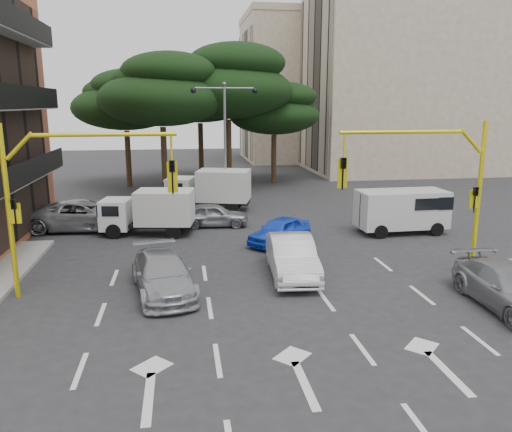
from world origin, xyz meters
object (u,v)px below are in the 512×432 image
(signal_mast_left, at_px, (62,186))
(van_white, at_px, (401,211))
(signal_mast_right, at_px, (437,177))
(car_blue_compact, at_px, (280,231))
(car_silver_cross_b, at_px, (213,215))
(car_silver_cross_a, at_px, (84,215))
(box_truck_b, at_px, (209,190))
(car_silver_parked, at_px, (509,288))
(box_truck_a, at_px, (149,213))
(car_silver_wagon, at_px, (163,274))
(street_lamp_center, at_px, (225,123))
(car_white_hatch, at_px, (292,256))

(signal_mast_left, bearing_deg, van_white, 22.89)
(signal_mast_right, relative_size, car_blue_compact, 1.61)
(car_silver_cross_b, relative_size, van_white, 0.84)
(car_silver_cross_a, height_order, box_truck_b, box_truck_b)
(signal_mast_left, xyz_separation_m, box_truck_b, (5.71, 13.51, -2.59))
(car_silver_cross_b, relative_size, car_silver_parked, 0.78)
(box_truck_a, bearing_deg, car_silver_wagon, -164.25)
(car_blue_compact, xyz_separation_m, box_truck_b, (-2.91, 8.19, 0.66))
(car_silver_cross_a, relative_size, car_silver_cross_b, 1.50)
(signal_mast_left, bearing_deg, street_lamp_center, 64.09)
(signal_mast_right, bearing_deg, car_silver_cross_b, 130.51)
(signal_mast_right, distance_m, signal_mast_left, 13.61)
(signal_mast_left, height_order, car_white_hatch, signal_mast_left)
(car_silver_parked, height_order, van_white, van_white)
(box_truck_a, bearing_deg, car_white_hatch, -131.74)
(street_lamp_center, relative_size, car_white_hatch, 1.64)
(car_white_hatch, xyz_separation_m, car_silver_parked, (6.38, -4.20, -0.07))
(car_silver_cross_b, distance_m, car_silver_parked, 15.53)
(car_white_hatch, xyz_separation_m, box_truck_a, (-5.91, 7.27, 0.38))
(car_white_hatch, xyz_separation_m, car_silver_cross_b, (-2.51, 8.53, -0.13))
(car_silver_parked, bearing_deg, street_lamp_center, 115.44)
(car_blue_compact, height_order, car_silver_cross_a, car_silver_cross_a)
(signal_mast_left, xyz_separation_m, car_silver_wagon, (3.25, -0.33, -3.19))
(car_white_hatch, xyz_separation_m, car_blue_compact, (0.42, 4.59, -0.14))
(car_silver_wagon, bearing_deg, box_truck_a, 86.61)
(car_silver_parked, distance_m, van_white, 9.96)
(car_silver_parked, bearing_deg, signal_mast_left, 168.10)
(car_silver_wagon, xyz_separation_m, car_silver_cross_a, (-4.45, 9.84, 0.11))
(car_silver_cross_b, xyz_separation_m, car_silver_parked, (8.89, -12.73, 0.06))
(box_truck_b, bearing_deg, signal_mast_right, -134.15)
(street_lamp_center, height_order, car_blue_compact, street_lamp_center)
(car_blue_compact, height_order, car_silver_wagon, car_silver_wagon)
(street_lamp_center, height_order, car_silver_cross_b, street_lamp_center)
(signal_mast_right, relative_size, van_white, 1.32)
(street_lamp_center, relative_size, car_silver_parked, 1.59)
(street_lamp_center, bearing_deg, box_truck_a, -126.96)
(car_silver_wagon, distance_m, car_silver_cross_a, 10.80)
(signal_mast_right, bearing_deg, van_white, 75.30)
(van_white, bearing_deg, street_lamp_center, -132.89)
(signal_mast_right, distance_m, car_blue_compact, 7.99)
(signal_mast_right, height_order, street_lamp_center, street_lamp_center)
(car_silver_wagon, relative_size, car_silver_cross_a, 0.83)
(box_truck_b, bearing_deg, car_silver_wagon, -174.54)
(signal_mast_left, distance_m, box_truck_a, 8.76)
(street_lamp_center, bearing_deg, car_silver_wagon, -103.92)
(van_white, height_order, box_truck_a, box_truck_a)
(signal_mast_right, xyz_separation_m, box_truck_a, (-11.32, 8.01, -2.72))
(signal_mast_right, bearing_deg, car_blue_compact, 133.16)
(street_lamp_center, xyz_separation_m, car_white_hatch, (1.39, -13.27, -4.65))
(street_lamp_center, height_order, van_white, street_lamp_center)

